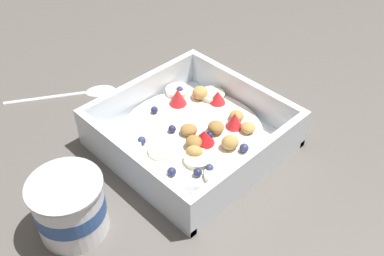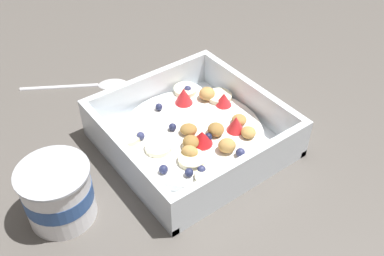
# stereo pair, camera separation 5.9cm
# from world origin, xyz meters

# --- Properties ---
(ground_plane) EXTENTS (2.40, 2.40, 0.00)m
(ground_plane) POSITION_xyz_m (0.00, 0.00, 0.00)
(ground_plane) COLOR #56514C
(fruit_bowl) EXTENTS (0.22, 0.22, 0.06)m
(fruit_bowl) POSITION_xyz_m (0.01, -0.02, 0.02)
(fruit_bowl) COLOR white
(fruit_bowl) RESTS_ON ground
(spoon) EXTENTS (0.11, 0.16, 0.01)m
(spoon) POSITION_xyz_m (0.21, 0.02, 0.00)
(spoon) COLOR silver
(spoon) RESTS_ON ground
(yogurt_cup) EXTENTS (0.08, 0.08, 0.07)m
(yogurt_cup) POSITION_xyz_m (0.00, 0.18, 0.04)
(yogurt_cup) COLOR white
(yogurt_cup) RESTS_ON ground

